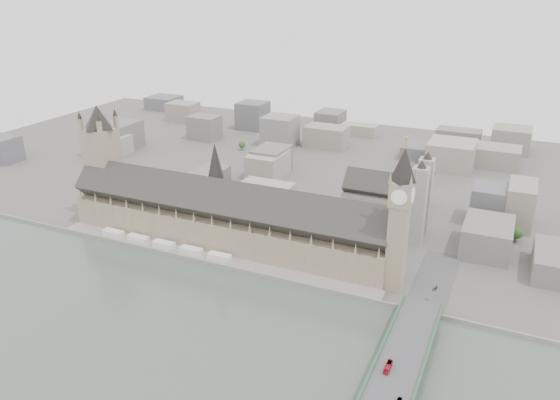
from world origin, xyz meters
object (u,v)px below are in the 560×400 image
at_px(palace_of_westminster, 225,218).
at_px(red_bus_north, 388,367).
at_px(victoria_tower, 103,157).
at_px(elizabeth_tower, 400,211).
at_px(car_approach, 435,288).
at_px(westminster_abbey, 388,204).
at_px(westminster_bridge, 396,379).

bearing_deg(palace_of_westminster, red_bus_north, -34.39).
bearing_deg(victoria_tower, elizabeth_tower, -3.96).
xyz_separation_m(red_bus_north, car_approach, (8.67, 89.17, -0.69)).
bearing_deg(westminster_abbey, elizabeth_tower, -72.71).
xyz_separation_m(westminster_bridge, red_bus_north, (-4.45, -0.65, 6.60)).
xyz_separation_m(victoria_tower, westminster_abbey, (232.92, 69.00, -30.12)).
bearing_deg(elizabeth_tower, victoria_tower, 176.04).
height_order(victoria_tower, red_bus_north, victoria_tower).
bearing_deg(victoria_tower, red_bus_north, -22.21).
distance_m(elizabeth_tower, red_bus_north, 108.52).
xyz_separation_m(victoria_tower, red_bus_north, (279.55, -114.15, -43.48)).
bearing_deg(elizabeth_tower, westminster_bridge, -75.89).
distance_m(victoria_tower, red_bus_north, 305.07).
relative_size(victoria_tower, westminster_bridge, 0.31).
bearing_deg(westminster_abbey, palace_of_westminster, -145.83).
bearing_deg(elizabeth_tower, westminster_abbey, 107.29).
bearing_deg(palace_of_westminster, car_approach, -6.41).
distance_m(victoria_tower, westminster_bridge, 309.91).
relative_size(westminster_abbey, red_bus_north, 6.40).
height_order(westminster_bridge, westminster_abbey, westminster_abbey).
xyz_separation_m(westminster_abbey, red_bus_north, (46.62, -183.15, -13.35)).
relative_size(palace_of_westminster, car_approach, 48.92).
bearing_deg(westminster_abbey, red_bus_north, -75.72).
xyz_separation_m(palace_of_westminster, red_bus_north, (157.55, -107.86, -10.98)).
height_order(victoria_tower, westminster_bridge, victoria_tower).
bearing_deg(palace_of_westminster, victoria_tower, 177.04).
bearing_deg(westminster_bridge, red_bus_north, -171.63).
height_order(victoria_tower, westminster_abbey, victoria_tower).
bearing_deg(red_bus_north, elizabeth_tower, 101.72).
relative_size(elizabeth_tower, westminster_bridge, 0.33).
height_order(elizabeth_tower, westminster_bridge, elizabeth_tower).
height_order(elizabeth_tower, red_bus_north, elizabeth_tower).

